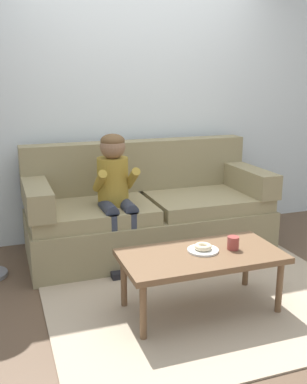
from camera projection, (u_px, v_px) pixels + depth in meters
ground at (192, 287)px, 3.39m from camera, size 10.00×10.00×0.00m
wall_back at (136, 93)px, 4.32m from camera, size 8.00×0.10×2.80m
area_rug at (207, 301)px, 3.16m from camera, size 2.22×1.71×0.01m
couch at (147, 213)px, 4.06m from camera, size 2.15×0.90×0.97m
coffee_table at (201, 259)px, 2.97m from camera, size 1.08×0.55×0.42m
person_child at (115, 187)px, 3.67m from camera, size 0.34×0.58×1.10m
plate at (203, 250)px, 2.99m from camera, size 0.21×0.21×0.01m
donut at (203, 247)px, 2.98m from camera, size 0.14×0.14×0.04m
mug at (233, 243)px, 3.01m from camera, size 0.08×0.08×0.09m
toy_controller at (245, 266)px, 3.70m from camera, size 0.23×0.09×0.05m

